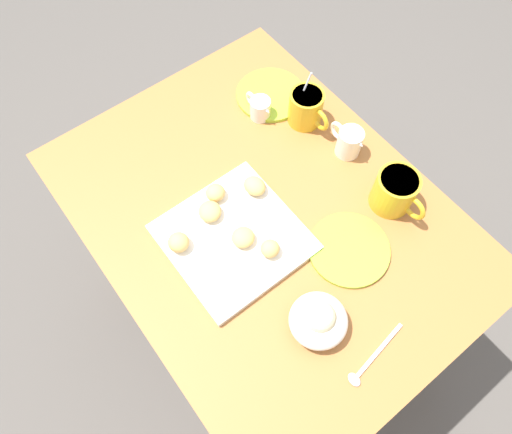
{
  "coord_description": "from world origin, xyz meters",
  "views": [
    {
      "loc": [
        0.38,
        -0.32,
        1.67
      ],
      "look_at": [
        0.0,
        -0.03,
        0.74
      ],
      "focal_mm": 32.86,
      "sensor_mm": 36.0,
      "label": 1
    }
  ],
  "objects_px": {
    "ice_cream_bowl": "(319,320)",
    "beignet_0": "(179,242)",
    "pastry_plate_square": "(234,238)",
    "beignet_1": "(243,237)",
    "cream_pitcher_white": "(349,141)",
    "beignet_5": "(210,211)",
    "coffee_mug_mustard_left": "(306,107)",
    "dining_table": "(264,239)",
    "chocolate_sauce_pitcher": "(260,107)",
    "beignet_4": "(215,193)",
    "beignet_3": "(255,186)",
    "saucer_lime_left": "(271,95)",
    "saucer_lime_right": "(349,249)",
    "beignet_2": "(270,249)",
    "coffee_mug_mustard_right": "(395,191)"
  },
  "relations": [
    {
      "from": "beignet_0",
      "to": "coffee_mug_mustard_left",
      "type": "bearing_deg",
      "value": 103.32
    },
    {
      "from": "pastry_plate_square",
      "to": "beignet_1",
      "type": "relative_size",
      "value": 5.54
    },
    {
      "from": "pastry_plate_square",
      "to": "coffee_mug_mustard_left",
      "type": "bearing_deg",
      "value": 114.86
    },
    {
      "from": "saucer_lime_right",
      "to": "beignet_1",
      "type": "height_order",
      "value": "beignet_1"
    },
    {
      "from": "coffee_mug_mustard_left",
      "to": "beignet_4",
      "type": "bearing_deg",
      "value": -80.43
    },
    {
      "from": "beignet_5",
      "to": "ice_cream_bowl",
      "type": "bearing_deg",
      "value": 5.0
    },
    {
      "from": "dining_table",
      "to": "beignet_2",
      "type": "height_order",
      "value": "beignet_2"
    },
    {
      "from": "beignet_1",
      "to": "beignet_3",
      "type": "relative_size",
      "value": 0.93
    },
    {
      "from": "pastry_plate_square",
      "to": "saucer_lime_right",
      "type": "relative_size",
      "value": 1.57
    },
    {
      "from": "coffee_mug_mustard_left",
      "to": "saucer_lime_left",
      "type": "distance_m",
      "value": 0.13
    },
    {
      "from": "ice_cream_bowl",
      "to": "beignet_4",
      "type": "xyz_separation_m",
      "value": [
        -0.36,
        0.01,
        -0.0
      ]
    },
    {
      "from": "coffee_mug_mustard_left",
      "to": "saucer_lime_left",
      "type": "bearing_deg",
      "value": -170.7
    },
    {
      "from": "chocolate_sauce_pitcher",
      "to": "coffee_mug_mustard_right",
      "type": "bearing_deg",
      "value": 11.88
    },
    {
      "from": "coffee_mug_mustard_left",
      "to": "dining_table",
      "type": "bearing_deg",
      "value": -58.79
    },
    {
      "from": "saucer_lime_right",
      "to": "saucer_lime_left",
      "type": "bearing_deg",
      "value": 162.9
    },
    {
      "from": "saucer_lime_right",
      "to": "beignet_1",
      "type": "xyz_separation_m",
      "value": [
        -0.16,
        -0.17,
        0.03
      ]
    },
    {
      "from": "saucer_lime_left",
      "to": "coffee_mug_mustard_right",
      "type": "bearing_deg",
      "value": 2.6
    },
    {
      "from": "cream_pitcher_white",
      "to": "dining_table",
      "type": "bearing_deg",
      "value": -86.94
    },
    {
      "from": "saucer_lime_right",
      "to": "beignet_5",
      "type": "distance_m",
      "value": 0.32
    },
    {
      "from": "pastry_plate_square",
      "to": "ice_cream_bowl",
      "type": "bearing_deg",
      "value": 4.41
    },
    {
      "from": "beignet_0",
      "to": "beignet_4",
      "type": "relative_size",
      "value": 1.05
    },
    {
      "from": "cream_pitcher_white",
      "to": "beignet_4",
      "type": "relative_size",
      "value": 2.36
    },
    {
      "from": "beignet_2",
      "to": "beignet_4",
      "type": "bearing_deg",
      "value": -176.31
    },
    {
      "from": "pastry_plate_square",
      "to": "coffee_mug_mustard_left",
      "type": "xyz_separation_m",
      "value": [
        -0.16,
        0.34,
        0.04
      ]
    },
    {
      "from": "beignet_1",
      "to": "beignet_5",
      "type": "distance_m",
      "value": 0.1
    },
    {
      "from": "beignet_5",
      "to": "pastry_plate_square",
      "type": "bearing_deg",
      "value": 7.02
    },
    {
      "from": "ice_cream_bowl",
      "to": "saucer_lime_right",
      "type": "xyz_separation_m",
      "value": [
        -0.08,
        0.16,
        -0.03
      ]
    },
    {
      "from": "cream_pitcher_white",
      "to": "beignet_4",
      "type": "height_order",
      "value": "cream_pitcher_white"
    },
    {
      "from": "beignet_5",
      "to": "beignet_0",
      "type": "bearing_deg",
      "value": -77.23
    },
    {
      "from": "saucer_lime_left",
      "to": "beignet_1",
      "type": "xyz_separation_m",
      "value": [
        0.3,
        -0.31,
        0.03
      ]
    },
    {
      "from": "cream_pitcher_white",
      "to": "beignet_3",
      "type": "bearing_deg",
      "value": -99.47
    },
    {
      "from": "beignet_3",
      "to": "saucer_lime_left",
      "type": "bearing_deg",
      "value": 134.43
    },
    {
      "from": "cream_pitcher_white",
      "to": "chocolate_sauce_pitcher",
      "type": "bearing_deg",
      "value": -155.21
    },
    {
      "from": "coffee_mug_mustard_left",
      "to": "chocolate_sauce_pitcher",
      "type": "height_order",
      "value": "coffee_mug_mustard_left"
    },
    {
      "from": "cream_pitcher_white",
      "to": "beignet_2",
      "type": "xyz_separation_m",
      "value": [
        0.1,
        -0.32,
        -0.01
      ]
    },
    {
      "from": "cream_pitcher_white",
      "to": "beignet_3",
      "type": "distance_m",
      "value": 0.26
    },
    {
      "from": "beignet_2",
      "to": "beignet_4",
      "type": "relative_size",
      "value": 0.94
    },
    {
      "from": "coffee_mug_mustard_right",
      "to": "beignet_2",
      "type": "distance_m",
      "value": 0.31
    },
    {
      "from": "ice_cream_bowl",
      "to": "beignet_3",
      "type": "height_order",
      "value": "ice_cream_bowl"
    },
    {
      "from": "chocolate_sauce_pitcher",
      "to": "beignet_4",
      "type": "xyz_separation_m",
      "value": [
        0.14,
        -0.23,
        0.0
      ]
    },
    {
      "from": "cream_pitcher_white",
      "to": "beignet_5",
      "type": "bearing_deg",
      "value": -97.84
    },
    {
      "from": "coffee_mug_mustard_left",
      "to": "ice_cream_bowl",
      "type": "height_order",
      "value": "coffee_mug_mustard_left"
    },
    {
      "from": "ice_cream_bowl",
      "to": "cream_pitcher_white",
      "type": "bearing_deg",
      "value": 129.42
    },
    {
      "from": "coffee_mug_mustard_left",
      "to": "coffee_mug_mustard_right",
      "type": "bearing_deg",
      "value": -0.0
    },
    {
      "from": "ice_cream_bowl",
      "to": "beignet_0",
      "type": "bearing_deg",
      "value": -157.89
    },
    {
      "from": "saucer_lime_left",
      "to": "beignet_0",
      "type": "bearing_deg",
      "value": -62.61
    },
    {
      "from": "saucer_lime_right",
      "to": "beignet_5",
      "type": "bearing_deg",
      "value": -142.37
    },
    {
      "from": "dining_table",
      "to": "beignet_4",
      "type": "xyz_separation_m",
      "value": [
        -0.1,
        -0.07,
        0.18
      ]
    },
    {
      "from": "saucer_lime_right",
      "to": "beignet_4",
      "type": "height_order",
      "value": "beignet_4"
    },
    {
      "from": "saucer_lime_left",
      "to": "cream_pitcher_white",
      "type": "bearing_deg",
      "value": 8.65
    }
  ]
}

